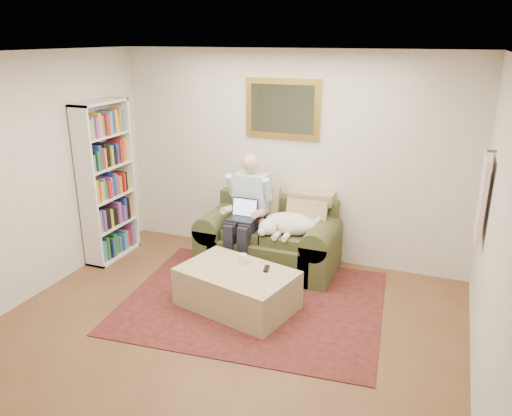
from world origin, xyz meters
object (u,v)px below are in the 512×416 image
Objects in this scene: sleeping_dog at (291,224)px; coffee_mug at (243,259)px; sofa at (269,245)px; laptop at (243,214)px; seated_man at (245,215)px; bookshelf at (107,182)px; ottoman at (237,288)px.

sleeping_dog is 6.88× the size of coffee_mug.
coffee_mug is (-0.28, -0.78, -0.16)m from sleeping_dog.
laptop is at bearing -138.98° from sofa.
seated_man reaches higher than sleeping_dog.
sofa reaches higher than coffee_mug.
bookshelf is at bearing -170.66° from seated_man.
laptop is (0.00, -0.06, 0.03)m from seated_man.
ottoman is at bearing -71.30° from laptop.
ottoman is 0.59× the size of bookshelf.
ottoman is (0.03, -1.05, -0.07)m from sofa.
coffee_mug is 0.05× the size of bookshelf.
seated_man is at bearing -148.55° from sofa.
sofa is 16.72× the size of coffee_mug.
ottoman is 11.74× the size of coffee_mug.
seated_man is 0.07m from laptop.
coffee_mug is at bearing -109.50° from sleeping_dog.
seated_man is 0.70× the size of bookshelf.
sofa is 5.15× the size of laptop.
sleeping_dog is 0.85m from coffee_mug.
coffee_mug is (-0.01, 0.19, 0.26)m from ottoman.
seated_man reaches higher than sofa.
laptop is 0.58m from sleeping_dog.
laptop is 3.24× the size of coffee_mug.
ottoman is at bearing -72.56° from seated_man.
coffee_mug is at bearing -69.12° from seated_man.
bookshelf is (-2.01, -0.44, 0.71)m from sofa.
sofa is 0.47m from sleeping_dog.
sofa is at bearing 91.46° from coffee_mug.
sofa is 0.84× the size of bookshelf.
sofa is 1.19× the size of seated_man.
bookshelf is (-2.03, 0.43, 0.52)m from coffee_mug.
seated_man is at bearing 107.44° from ottoman.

